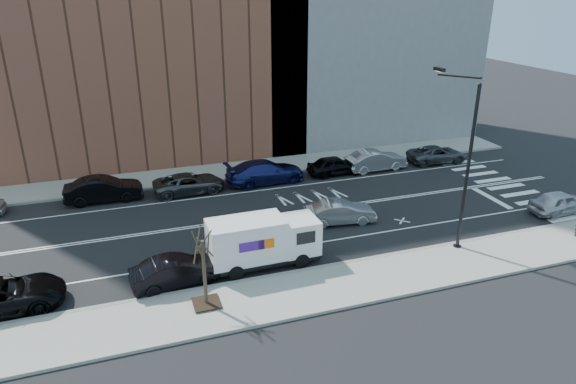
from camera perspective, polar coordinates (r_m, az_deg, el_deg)
ground at (r=32.54m, az=0.44°, el=-2.33°), size 120.00×120.00×0.00m
sidewalk_near at (r=25.35m, az=7.13°, el=-9.99°), size 44.00×3.60×0.15m
sidewalk_far at (r=40.32m, az=-3.70°, el=2.69°), size 44.00×3.60×0.15m
curb_near at (r=26.73m, az=5.45°, el=-8.05°), size 44.00×0.25×0.17m
curb_far at (r=38.69m, az=-2.99°, el=1.87°), size 44.00×0.25×0.17m
crosswalk at (r=40.36m, az=22.42°, el=0.91°), size 3.00×14.00×0.01m
road_markings at (r=32.54m, az=0.44°, el=-2.32°), size 40.00×8.60×0.01m
bldg_brick at (r=43.64m, az=-17.33°, el=17.97°), size 26.00×10.00×22.00m
streetlight at (r=28.20m, az=18.88°, el=3.59°), size 0.44×4.02×9.34m
street_tree at (r=23.12m, az=-9.23°, el=-9.55°), size 1.20×1.20×3.75m
fedex_van at (r=26.17m, az=-2.86°, el=-5.43°), size 5.80×2.13×2.64m
far_parked_b at (r=36.15m, az=-19.81°, el=0.28°), size 5.02×1.83×1.64m
far_parked_c at (r=36.07m, az=-10.92°, el=0.95°), size 5.00×2.50×1.36m
far_parked_d at (r=37.22m, az=-2.56°, el=2.27°), size 5.88×2.66×1.67m
far_parked_e at (r=38.98m, az=5.26°, el=2.96°), size 4.26×1.74×1.45m
far_parked_f at (r=40.34m, az=9.71°, el=3.50°), size 4.89×1.91×1.59m
far_parked_g at (r=43.30m, az=16.22°, el=4.04°), size 4.97×2.62×1.33m
driving_sedan at (r=31.10m, az=5.80°, el=-2.24°), size 4.43×2.04×1.41m
near_parked_rear_a at (r=25.39m, az=-12.22°, el=-8.60°), size 4.53×2.06×1.44m
near_parked_rear_b at (r=26.23m, az=-29.35°, el=-10.09°), size 5.55×2.88×1.49m
near_parked_front at (r=36.58m, az=28.06°, el=-1.02°), size 4.22×1.77×1.43m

